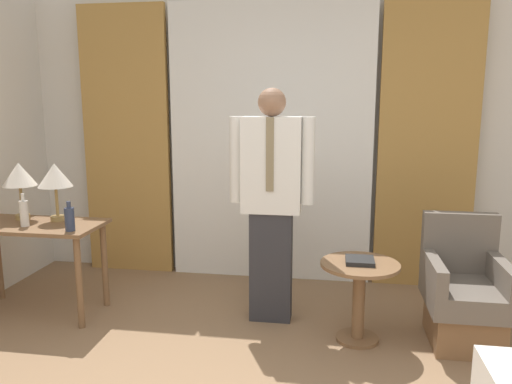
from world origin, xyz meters
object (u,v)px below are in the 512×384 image
Objects in this scene: desk at (33,238)px; book at (360,261)px; bottle_near_edge at (24,213)px; table_lamp_right at (55,177)px; armchair at (463,297)px; person at (271,197)px; table_lamp_left at (19,176)px; side_table at (359,288)px; bottle_by_lamp at (70,219)px.

book is (2.54, -0.08, -0.03)m from desk.
bottle_near_edge is 1.27× the size of book.
table_lamp_right reaches higher than armchair.
table_lamp_right is 0.26× the size of person.
armchair is at bearing 8.00° from book.
side_table is (2.69, -0.21, -0.71)m from table_lamp_left.
person is 1.54m from armchair.
side_table is at bearing -21.61° from person.
bottle_by_lamp is at bearing -167.37° from person.
person is at bearing 12.63° from bottle_by_lamp.
table_lamp_left is at bearing 180.00° from table_lamp_right.
armchair is 1.53× the size of side_table.
person is at bearing 5.23° from desk.
bottle_by_lamp is at bearing -9.85° from bottle_near_edge.
book is (2.12, 0.07, -0.24)m from bottle_by_lamp.
bottle_by_lamp is (0.57, -0.27, -0.26)m from table_lamp_left.
table_lamp_left is 3.51m from armchair.
armchair reaches higher than desk.
person is at bearing 158.74° from book.
table_lamp_right is at bearing 175.04° from side_table.
table_lamp_left is (-0.15, 0.12, 0.48)m from desk.
desk is at bearing 178.10° from book.
table_lamp_right is (0.15, 0.12, 0.48)m from desk.
armchair is (3.12, -0.10, -0.76)m from table_lamp_right.
person is (1.88, 0.26, 0.13)m from bottle_near_edge.
person is 0.92m from side_table.
bottle_by_lamp is 2.91m from armchair.
table_lamp_left is 2.04m from person.
book is (0.66, -0.26, -0.38)m from person.
table_lamp_right is 2.44m from book.
bottle_by_lamp is 1.11× the size of book.
table_lamp_right reaches higher than bottle_by_lamp.
side_table is at bearing -4.96° from table_lamp_right.
desk is 2.54m from book.
table_lamp_right is 2.50m from side_table.
bottle_near_edge is 3.32m from armchair.
desk is 0.24m from bottle_near_edge.
table_lamp_right is at bearing 37.14° from desk.
bottle_by_lamp reaches higher than armchair.
bottle_near_edge reaches higher than book.
person is (1.47, 0.33, 0.14)m from bottle_by_lamp.
table_lamp_left is at bearing 154.25° from bottle_by_lamp.
side_table is (0.66, -0.26, -0.58)m from person.
desk is 3.28m from armchair.
armchair is at bearing 3.51° from bottle_by_lamp.
bottle_by_lamp is at bearing -25.75° from table_lamp_left.
bottle_near_edge is at bearing 179.88° from side_table.
person is at bearing 7.76° from bottle_near_edge.
book is at bearing -4.83° from table_lamp_right.
table_lamp_left is 0.68m from bottle_by_lamp.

